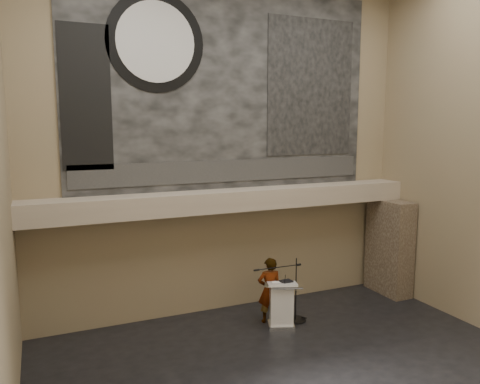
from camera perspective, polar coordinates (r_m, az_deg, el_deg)
name	(u,v)px	position (r m, az deg, el deg)	size (l,w,h in m)	color
floor	(308,381)	(9.65, 8.24, -21.82)	(10.00, 10.00, 0.00)	black
wall_back	(227,147)	(11.94, -1.55, 5.50)	(10.00, 0.02, 8.50)	#8B7658
soffit	(234,200)	(11.71, -0.79, -0.95)	(10.00, 0.80, 0.50)	tan
sprinkler_left	(172,216)	(11.20, -8.26, -2.92)	(0.04, 0.04, 0.06)	#B2893D
sprinkler_right	(300,206)	(12.56, 7.32, -1.69)	(0.04, 0.04, 0.06)	#B2893D
banner	(228,89)	(11.93, -1.52, 12.46)	(8.00, 0.05, 5.00)	black
banner_text_strip	(229,171)	(11.92, -1.41, 2.60)	(7.76, 0.02, 0.55)	#2A2A2A
banner_clock_rim	(156,42)	(11.46, -10.23, 17.55)	(2.30, 2.30, 0.02)	black
banner_clock_face	(156,42)	(11.44, -10.21, 17.57)	(1.84, 1.84, 0.02)	silver
banner_building_print	(311,88)	(13.00, 8.63, 12.47)	(2.60, 0.02, 3.60)	black
banner_brick_print	(86,98)	(11.05, -18.29, 10.84)	(1.10, 0.02, 3.20)	black
stone_pier	(389,247)	(14.13, 17.74, -6.38)	(0.60, 1.40, 2.70)	#47392C
lectern	(281,304)	(11.54, 5.07, -13.50)	(0.82, 0.71, 1.13)	silver
binder	(286,281)	(11.39, 5.66, -10.77)	(0.27, 0.22, 0.04)	black
papers	(277,283)	(11.29, 4.48, -11.01)	(0.20, 0.27, 0.01)	white
speaker_person	(269,290)	(11.68, 3.61, -11.84)	(0.59, 0.39, 1.63)	silver
mic_stand	(294,312)	(12.02, 6.62, -14.29)	(1.39, 0.52, 1.59)	black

